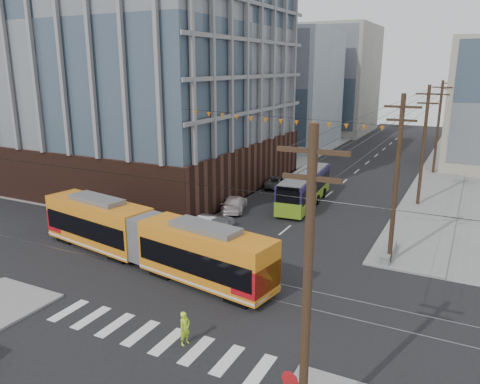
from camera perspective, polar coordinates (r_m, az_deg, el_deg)
The scene contains 13 objects.
ground at distance 25.89m, azimuth -6.32°, elevation -14.04°, with size 160.00×160.00×0.00m, color slate.
office_building at distance 54.30m, azimuth -13.30°, elevation 16.55°, with size 30.00×25.00×28.60m, color #381E16.
bg_bldg_nw_near at distance 76.82m, azimuth 4.28°, elevation 12.40°, with size 18.00×16.00×18.00m, color #8C99A5.
bg_bldg_nw_far at distance 94.64m, azimuth 10.84°, elevation 13.29°, with size 16.00×18.00×20.00m, color gray.
utility_pole_near at distance 15.18m, azimuth 8.15°, elevation -12.81°, with size 0.30×0.30×11.00m, color black.
utility_pole_far at distance 75.23m, azimuth 23.90°, elevation 8.44°, with size 0.30×0.30×11.00m, color black.
streetcar at distance 30.98m, azimuth -11.24°, elevation -5.54°, with size 18.69×2.63×3.60m, color orange, non-canonical shape.
city_bus at distance 44.01m, azimuth 7.89°, elevation 0.46°, with size 2.37×10.93×3.10m, color #1F1743, non-canonical shape.
parked_car_silver at distance 36.72m, azimuth -3.56°, elevation -3.80°, with size 1.46×4.18×1.38m, color silver.
parked_car_white at distance 41.88m, azimuth -0.68°, elevation -1.39°, with size 1.89×4.65×1.35m, color silver.
parked_car_grey at distance 50.24m, azimuth 4.31°, elevation 1.30°, with size 2.05×4.44×1.23m, color #4F4F50.
pedestrian at distance 22.70m, azimuth -6.75°, elevation -16.17°, with size 0.60×0.39×1.65m, color #C1F425.
jersey_barrier at distance 33.40m, azimuth 17.68°, elevation -7.08°, with size 0.82×3.64×0.73m, color #55575E.
Camera 1 is at (12.63, -18.78, 12.57)m, focal length 35.00 mm.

